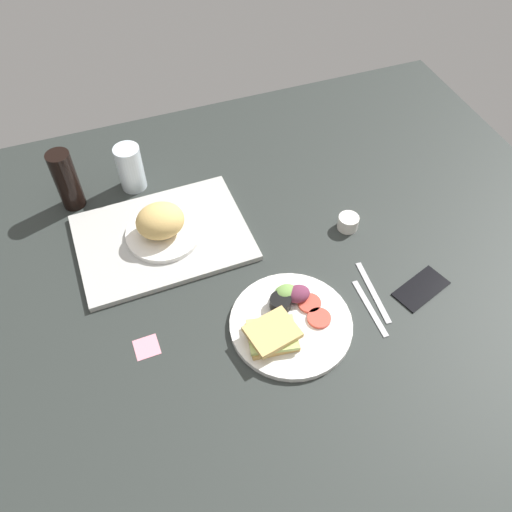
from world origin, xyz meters
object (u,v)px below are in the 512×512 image
serving_tray (163,237)px  soda_bottle (66,180)px  fork (370,308)px  bread_plate_near (161,225)px  drinking_glass (130,168)px  knife (373,292)px  plate_with_salad (288,321)px  espresso_cup (348,222)px  sticky_note (147,347)px  cell_phone (421,288)px

serving_tray → soda_bottle: 31.07cm
soda_bottle → fork: soda_bottle is taller
serving_tray → fork: bearing=-42.9°
serving_tray → bread_plate_near: bread_plate_near is taller
drinking_glass → knife: (47.94, -58.43, -6.71)cm
plate_with_salad → knife: size_ratio=1.53×
soda_bottle → knife: (65.50, -56.92, -8.79)cm
bread_plate_near → espresso_cup: (48.42, -13.09, -3.75)cm
serving_tray → drinking_glass: (-2.91, 23.39, 6.16)cm
espresso_cup → knife: espresso_cup is taller
espresso_cup → plate_with_salad: bearing=-139.4°
plate_with_salad → drinking_glass: bearing=112.0°
fork → sticky_note: fork is taller
knife → sticky_note: knife is taller
soda_bottle → cell_phone: 98.32cm
espresso_cup → soda_bottle: bearing=153.1°
plate_with_salad → fork: size_ratio=1.71×
fork → plate_with_salad: bearing=84.3°
plate_with_salad → soda_bottle: size_ratio=1.61×
serving_tray → cell_phone: 68.51cm
bread_plate_near → knife: 57.02cm
serving_tray → bread_plate_near: bearing=-13.6°
sticky_note → fork: bearing=-8.6°
cell_phone → soda_bottle: bearing=123.4°
plate_with_salad → cell_phone: (35.41, -1.70, -1.29)cm
soda_bottle → fork: (62.50, -60.92, -8.79)cm
drinking_glass → cell_phone: (59.69, -61.72, -6.56)cm
knife → cell_phone: 12.20cm
plate_with_salad → bread_plate_near: bearing=119.9°
fork → drinking_glass: bearing=36.7°
sticky_note → knife: bearing=-4.1°
plate_with_salad → espresso_cup: bearing=40.6°
plate_with_salad → cell_phone: plate_with_salad is taller
bread_plate_near → plate_with_salad: size_ratio=0.69×
knife → sticky_note: 56.55cm
knife → fork: bearing=147.5°
drinking_glass → fork: drinking_glass is taller
soda_bottle → serving_tray: bearing=-46.9°
soda_bottle → sticky_note: 54.35cm
plate_with_salad → knife: plate_with_salad is taller
bread_plate_near → soda_bottle: bearing=133.5°
bread_plate_near → sticky_note: size_ratio=3.60×
serving_tray → knife: size_ratio=2.37×
espresso_cup → serving_tray: bearing=164.9°
bread_plate_near → knife: size_ratio=1.06×
drinking_glass → cell_phone: bearing=-46.0°
bread_plate_near → sticky_note: 33.50cm
plate_with_salad → espresso_cup: (27.37, 23.46, 0.31)cm
drinking_glass → espresso_cup: size_ratio=2.49×
serving_tray → espresso_cup: bearing=-15.1°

